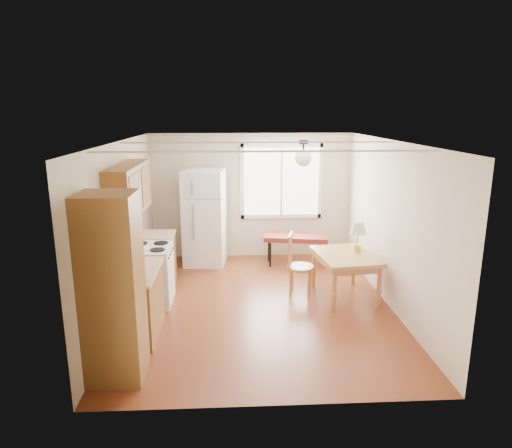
{
  "coord_description": "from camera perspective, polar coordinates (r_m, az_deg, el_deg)",
  "views": [
    {
      "loc": [
        -0.4,
        -6.54,
        2.92
      ],
      "look_at": [
        -0.01,
        0.56,
        1.15
      ],
      "focal_mm": 32.0,
      "sensor_mm": 36.0,
      "label": 1
    }
  ],
  "objects": [
    {
      "name": "pendant_light",
      "position": [
        7.06,
        5.92,
        8.33
      ],
      "size": [
        0.26,
        0.26,
        0.4
      ],
      "color": "#2F2115",
      "rests_on": "room_shell"
    },
    {
      "name": "coffee_maker",
      "position": [
        5.84,
        -16.09,
        -5.59
      ],
      "size": [
        0.22,
        0.25,
        0.33
      ],
      "rotation": [
        0.0,
        0.0,
        -0.3
      ],
      "color": "black",
      "rests_on": "kitchen_run"
    },
    {
      "name": "chair",
      "position": [
        7.46,
        4.92,
        -4.49
      ],
      "size": [
        0.47,
        0.46,
        0.99
      ],
      "rotation": [
        0.0,
        0.0,
        -0.25
      ],
      "color": "#A86E40",
      "rests_on": "ground"
    },
    {
      "name": "bench",
      "position": [
        8.9,
        5.01,
        -1.85
      ],
      "size": [
        1.28,
        0.65,
        0.56
      ],
      "rotation": [
        0.0,
        0.0,
        -0.17
      ],
      "color": "maroon",
      "rests_on": "ground"
    },
    {
      "name": "room_shell",
      "position": [
        6.76,
        0.37,
        -0.33
      ],
      "size": [
        4.6,
        5.6,
        2.62
      ],
      "color": "#522111",
      "rests_on": "ground"
    },
    {
      "name": "kettle",
      "position": [
        6.51,
        -14.85,
        -3.69
      ],
      "size": [
        0.12,
        0.12,
        0.24
      ],
      "color": "red",
      "rests_on": "kitchen_run"
    },
    {
      "name": "kitchen_run",
      "position": [
        6.4,
        -14.87,
        -5.48
      ],
      "size": [
        0.65,
        3.4,
        2.2
      ],
      "color": "brown",
      "rests_on": "ground"
    },
    {
      "name": "refrigerator",
      "position": [
        8.85,
        -6.43,
        0.81
      ],
      "size": [
        0.85,
        0.85,
        1.84
      ],
      "rotation": [
        0.0,
        0.0,
        -0.13
      ],
      "color": "white",
      "rests_on": "ground"
    },
    {
      "name": "dining_table",
      "position": [
        7.4,
        11.11,
        -4.49
      ],
      "size": [
        1.0,
        1.24,
        0.71
      ],
      "rotation": [
        0.0,
        0.0,
        0.13
      ],
      "color": "#A86E40",
      "rests_on": "ground"
    },
    {
      "name": "window_unit",
      "position": [
        9.18,
        3.19,
        5.35
      ],
      "size": [
        1.64,
        0.05,
        1.51
      ],
      "color": "white",
      "rests_on": "room_shell"
    },
    {
      "name": "table_lamp",
      "position": [
        7.48,
        12.65,
        -0.74
      ],
      "size": [
        0.28,
        0.28,
        0.49
      ],
      "rotation": [
        0.0,
        0.0,
        0.28
      ],
      "color": "gold",
      "rests_on": "dining_table"
    }
  ]
}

